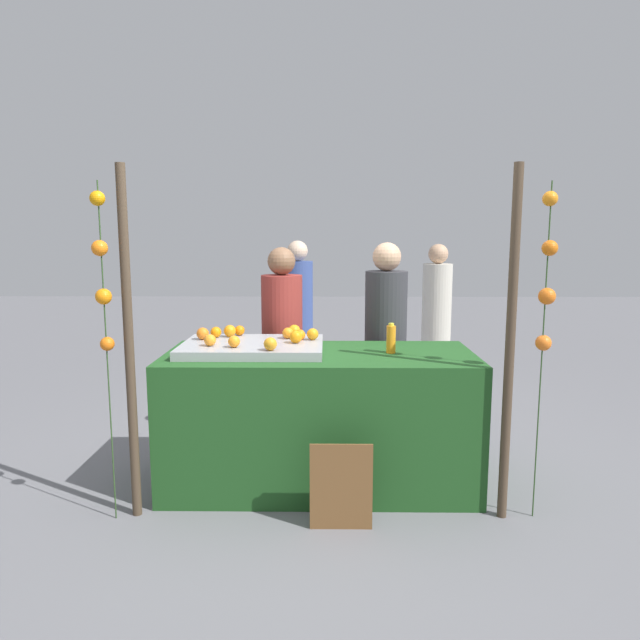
{
  "coord_description": "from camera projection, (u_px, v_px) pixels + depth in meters",
  "views": [
    {
      "loc": [
        0.04,
        -3.75,
        1.7
      ],
      "look_at": [
        0.0,
        0.15,
        1.11
      ],
      "focal_mm": 32.01,
      "sensor_mm": 36.0,
      "label": 1
    }
  ],
  "objects": [
    {
      "name": "orange_10",
      "position": [
        300.0,
        335.0,
        3.95
      ],
      "size": [
        0.07,
        0.07,
        0.07
      ],
      "primitive_type": "sphere",
      "color": "orange",
      "rests_on": "orange_tray"
    },
    {
      "name": "vendor_left",
      "position": [
        282.0,
        356.0,
        4.52
      ],
      "size": [
        0.32,
        0.32,
        1.6
      ],
      "color": "maroon",
      "rests_on": "ground_plane"
    },
    {
      "name": "vendor_right",
      "position": [
        385.0,
        354.0,
        4.51
      ],
      "size": [
        0.33,
        0.33,
        1.64
      ],
      "color": "#333338",
      "rests_on": "ground_plane"
    },
    {
      "name": "orange_4",
      "position": [
        313.0,
        334.0,
        3.96
      ],
      "size": [
        0.08,
        0.08,
        0.08
      ],
      "primitive_type": "sphere",
      "color": "orange",
      "rests_on": "orange_tray"
    },
    {
      "name": "orange_8",
      "position": [
        270.0,
        344.0,
        3.59
      ],
      "size": [
        0.08,
        0.08,
        0.08
      ],
      "primitive_type": "sphere",
      "color": "orange",
      "rests_on": "orange_tray"
    },
    {
      "name": "orange_11",
      "position": [
        230.0,
        331.0,
        4.07
      ],
      "size": [
        0.09,
        0.09,
        0.09
      ],
      "primitive_type": "sphere",
      "color": "orange",
      "rests_on": "orange_tray"
    },
    {
      "name": "orange_7",
      "position": [
        210.0,
        340.0,
        3.74
      ],
      "size": [
        0.08,
        0.08,
        0.08
      ],
      "primitive_type": "sphere",
      "color": "orange",
      "rests_on": "orange_tray"
    },
    {
      "name": "orange_5",
      "position": [
        296.0,
        337.0,
        3.84
      ],
      "size": [
        0.09,
        0.09,
        0.09
      ],
      "primitive_type": "sphere",
      "color": "orange",
      "rests_on": "orange_tray"
    },
    {
      "name": "crowd_person_1",
      "position": [
        436.0,
        322.0,
        6.31
      ],
      "size": [
        0.32,
        0.32,
        1.6
      ],
      "color": "beige",
      "rests_on": "ground_plane"
    },
    {
      "name": "garland_strand_left",
      "position": [
        102.0,
        275.0,
        3.23
      ],
      "size": [
        0.1,
        0.1,
        2.0
      ],
      "color": "#2D4C23",
      "rests_on": "ground_plane"
    },
    {
      "name": "juice_bottle",
      "position": [
        391.0,
        339.0,
        3.8
      ],
      "size": [
        0.06,
        0.06,
        0.2
      ],
      "color": "orange",
      "rests_on": "stall_counter"
    },
    {
      "name": "chalkboard_sign",
      "position": [
        341.0,
        487.0,
        3.29
      ],
      "size": [
        0.36,
        0.03,
        0.53
      ],
      "color": "brown",
      "rests_on": "ground_plane"
    },
    {
      "name": "orange_3",
      "position": [
        240.0,
        330.0,
        4.14
      ],
      "size": [
        0.07,
        0.07,
        0.07
      ],
      "primitive_type": "sphere",
      "color": "orange",
      "rests_on": "orange_tray"
    },
    {
      "name": "stall_counter",
      "position": [
        320.0,
        418.0,
        3.89
      ],
      "size": [
        2.07,
        0.88,
        0.91
      ],
      "primitive_type": "cube",
      "color": "#1E4C1E",
      "rests_on": "ground_plane"
    },
    {
      "name": "crowd_person_0",
      "position": [
        298.0,
        321.0,
        6.23
      ],
      "size": [
        0.33,
        0.33,
        1.64
      ],
      "color": "#384C8C",
      "rests_on": "ground_plane"
    },
    {
      "name": "orange_1",
      "position": [
        294.0,
        331.0,
        4.07
      ],
      "size": [
        0.09,
        0.09,
        0.09
      ],
      "primitive_type": "sphere",
      "color": "orange",
      "rests_on": "orange_tray"
    },
    {
      "name": "canopy_post_right",
      "position": [
        510.0,
        347.0,
        3.32
      ],
      "size": [
        0.06,
        0.06,
        2.1
      ],
      "primitive_type": "cylinder",
      "color": "#473828",
      "rests_on": "ground_plane"
    },
    {
      "name": "orange_tray",
      "position": [
        253.0,
        347.0,
        3.87
      ],
      "size": [
        0.95,
        0.67,
        0.06
      ],
      "primitive_type": "cube",
      "color": "#9EA0A5",
      "rests_on": "stall_counter"
    },
    {
      "name": "garland_strand_right",
      "position": [
        547.0,
        281.0,
        3.26
      ],
      "size": [
        0.11,
        0.11,
        2.0
      ],
      "color": "#2D4C23",
      "rests_on": "ground_plane"
    },
    {
      "name": "orange_6",
      "position": [
        234.0,
        341.0,
        3.69
      ],
      "size": [
        0.08,
        0.08,
        0.08
      ],
      "primitive_type": "sphere",
      "color": "orange",
      "rests_on": "orange_tray"
    },
    {
      "name": "orange_9",
      "position": [
        216.0,
        332.0,
        4.05
      ],
      "size": [
        0.08,
        0.08,
        0.08
      ],
      "primitive_type": "sphere",
      "color": "orange",
      "rests_on": "orange_tray"
    },
    {
      "name": "ground_plane",
      "position": [
        320.0,
        482.0,
        3.96
      ],
      "size": [
        24.0,
        24.0,
        0.0
      ],
      "primitive_type": "plane",
      "color": "slate"
    },
    {
      "name": "orange_0",
      "position": [
        203.0,
        334.0,
        3.97
      ],
      "size": [
        0.09,
        0.09,
        0.09
      ],
      "primitive_type": "sphere",
      "color": "orange",
      "rests_on": "orange_tray"
    },
    {
      "name": "canopy_post_left",
      "position": [
        129.0,
        346.0,
        3.34
      ],
      "size": [
        0.06,
        0.06,
        2.1
      ],
      "primitive_type": "cylinder",
      "color": "#473828",
      "rests_on": "ground_plane"
    },
    {
      "name": "orange_2",
      "position": [
        288.0,
        333.0,
        4.01
      ],
      "size": [
        0.08,
        0.08,
        0.08
      ],
      "primitive_type": "sphere",
      "color": "orange",
      "rests_on": "orange_tray"
    }
  ]
}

